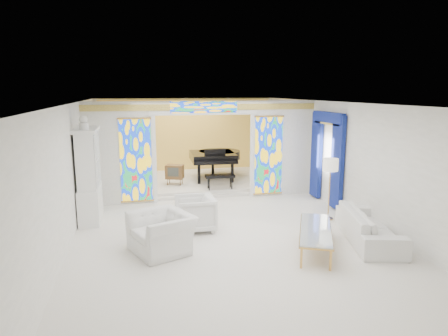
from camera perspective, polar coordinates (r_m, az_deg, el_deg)
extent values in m
plane|color=silver|center=(10.57, -0.91, -7.19)|extent=(12.00, 12.00, 0.00)
cube|color=silver|center=(10.04, -0.97, 9.29)|extent=(7.00, 12.00, 0.02)
cube|color=white|center=(16.06, -5.38, 4.53)|extent=(7.00, 0.02, 3.00)
cube|color=white|center=(4.71, 14.65, -11.91)|extent=(7.00, 0.02, 3.00)
cube|color=white|center=(10.09, -20.78, 0.00)|extent=(0.02, 12.00, 3.00)
cube|color=white|center=(11.44, 16.49, 1.49)|extent=(0.02, 12.00, 3.00)
cube|color=white|center=(11.97, -14.77, 1.99)|extent=(2.00, 0.18, 3.00)
cube|color=white|center=(12.80, 8.21, 2.82)|extent=(2.00, 0.18, 3.00)
cube|color=white|center=(12.02, -2.95, 8.61)|extent=(3.00, 0.18, 0.40)
cube|color=white|center=(11.91, -9.92, 1.17)|extent=(0.12, 0.06, 2.60)
cube|color=white|center=(12.42, 4.03, 1.71)|extent=(0.12, 0.06, 2.60)
cube|color=white|center=(11.92, -2.86, 7.87)|extent=(3.24, 0.06, 0.12)
cube|color=#DEC753|center=(11.92, -2.87, 8.69)|extent=(7.00, 0.05, 0.18)
cube|color=gold|center=(11.89, -12.47, 1.06)|extent=(0.90, 0.04, 2.40)
cube|color=gold|center=(12.57, 6.36, 1.79)|extent=(0.90, 0.04, 2.40)
cube|color=gold|center=(11.91, -2.86, 8.68)|extent=(2.00, 0.04, 0.34)
cube|color=silver|center=(14.44, -4.28, -1.86)|extent=(6.80, 3.80, 0.18)
cube|color=#E3C34E|center=(15.94, -5.32, 4.49)|extent=(6.70, 0.10, 2.90)
cylinder|color=#C08E43|center=(14.03, -3.55, 7.93)|extent=(0.48, 0.48, 0.30)
cube|color=navy|center=(11.46, 15.89, 0.78)|extent=(0.12, 0.55, 2.60)
cube|color=navy|center=(12.59, 13.08, 1.81)|extent=(0.12, 0.55, 2.60)
cube|color=navy|center=(11.88, 14.70, 7.03)|extent=(0.14, 1.70, 0.30)
cube|color=#EAC052|center=(11.90, 14.66, 6.22)|extent=(0.12, 1.50, 0.06)
cube|color=white|center=(10.87, -18.52, -4.78)|extent=(0.50, 1.40, 0.90)
cube|color=white|center=(10.63, -18.89, 1.20)|extent=(0.44, 1.30, 1.40)
cube|color=silver|center=(10.60, -17.66, 1.25)|extent=(0.01, 1.20, 1.30)
cube|color=white|center=(10.53, -19.14, 5.17)|extent=(0.56, 1.46, 0.08)
cylinder|color=white|center=(10.18, -19.39, 5.64)|extent=(0.22, 0.22, 0.16)
sphere|color=white|center=(10.16, -19.45, 6.54)|extent=(0.20, 0.20, 0.20)
imported|color=silver|center=(8.47, -8.91, -9.12)|extent=(1.48, 1.57, 0.81)
imported|color=white|center=(9.61, -4.14, -6.49)|extent=(0.92, 0.89, 0.83)
imported|color=white|center=(9.50, 20.04, -7.82)|extent=(1.51, 2.53, 0.69)
cylinder|color=white|center=(9.24, -9.17, -6.72)|extent=(0.56, 0.56, 0.03)
cylinder|color=white|center=(9.33, -9.12, -8.21)|extent=(0.09, 0.09, 0.49)
cylinder|color=white|center=(9.41, -9.08, -9.60)|extent=(0.37, 0.37, 0.03)
imported|color=silver|center=(9.21, -9.19, -6.11)|extent=(0.21, 0.21, 0.17)
cube|color=silver|center=(8.66, 12.97, -8.55)|extent=(1.42, 2.12, 0.04)
cube|color=#C08E43|center=(8.67, 12.96, -8.68)|extent=(1.47, 2.17, 0.03)
cube|color=#C08E43|center=(7.83, 10.98, -12.46)|extent=(0.06, 0.06, 0.42)
cube|color=#C08E43|center=(7.85, 14.98, -12.59)|extent=(0.06, 0.06, 0.42)
cube|color=#C08E43|center=(9.66, 11.24, -7.87)|extent=(0.06, 0.06, 0.42)
cube|color=#C08E43|center=(9.67, 14.44, -7.99)|extent=(0.06, 0.06, 0.42)
cylinder|color=#C08E43|center=(10.86, 14.61, -6.98)|extent=(0.28, 0.28, 0.03)
cylinder|color=#C08E43|center=(10.66, 14.79, -3.31)|extent=(0.03, 0.03, 1.47)
cylinder|color=white|center=(10.51, 14.98, 0.46)|extent=(0.40, 0.40, 0.31)
cube|color=black|center=(14.26, -1.66, 1.63)|extent=(1.59, 1.69, 0.29)
cylinder|color=black|center=(14.67, -0.66, 1.90)|extent=(1.57, 1.57, 0.29)
cube|color=black|center=(13.35, -1.05, 0.81)|extent=(1.43, 0.38, 0.10)
cube|color=white|center=(13.27, -0.99, 0.83)|extent=(1.31, 0.16, 0.03)
cube|color=black|center=(13.66, -1.30, 2.20)|extent=(0.73, 0.06, 0.26)
cube|color=black|center=(12.81, -0.59, -1.16)|extent=(0.96, 0.41, 0.08)
cylinder|color=black|center=(13.56, -3.59, -0.91)|extent=(0.11, 0.11, 0.65)
cylinder|color=black|center=(13.74, 1.19, -0.73)|extent=(0.11, 0.11, 0.65)
cylinder|color=black|center=(14.97, -1.61, 0.25)|extent=(0.11, 0.11, 0.65)
cube|color=brown|center=(13.51, -7.06, -0.53)|extent=(0.67, 0.57, 0.46)
cube|color=#363B39|center=(13.32, -7.28, -0.58)|extent=(0.35, 0.15, 0.30)
cone|color=brown|center=(13.51, -8.09, -2.01)|extent=(0.04, 0.04, 0.20)
cone|color=brown|center=(13.40, -6.26, -2.07)|extent=(0.04, 0.04, 0.20)
cone|color=brown|center=(13.77, -7.78, -1.75)|extent=(0.04, 0.04, 0.20)
cone|color=brown|center=(13.66, -5.98, -1.81)|extent=(0.04, 0.04, 0.20)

